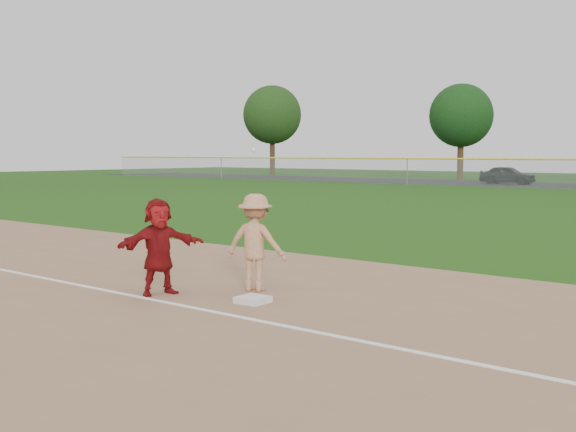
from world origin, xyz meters
The scene contains 8 objects.
ground centered at (0.00, 0.00, 0.00)m, with size 160.00×160.00×0.00m, color #1D490E.
foul_line centered at (0.00, -0.80, 0.03)m, with size 60.00×0.10×0.01m, color white.
first_base centered at (0.44, 0.08, 0.07)m, with size 0.46×0.46×0.10m, color silver.
base_runner centered at (-1.27, -0.41, 0.84)m, with size 1.52×0.48×1.64m, color maroon.
car_left centered at (-14.39, 45.66, 0.72)m, with size 1.68×4.18×1.42m, color black.
first_base_play centered at (-0.23, 0.89, 0.87)m, with size 1.24×0.94×2.48m.
tree_0 centered at (-44.00, 52.00, 6.59)m, with size 6.40×6.40×9.81m.
tree_1 centered at (-22.00, 53.00, 5.83)m, with size 5.80×5.80×8.75m.
Camera 1 is at (8.15, -8.35, 2.42)m, focal length 45.00 mm.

